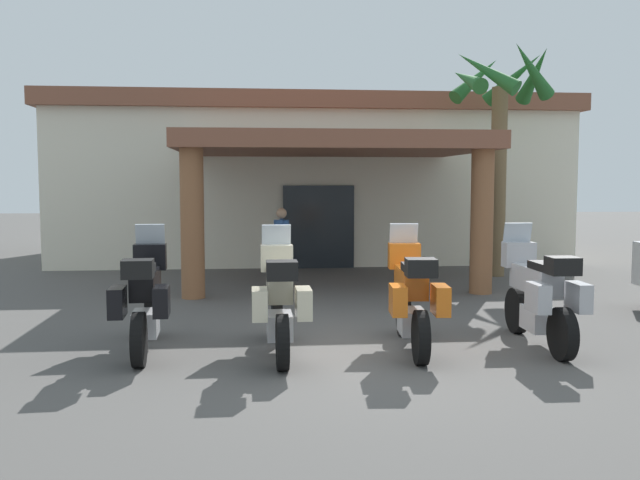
{
  "coord_description": "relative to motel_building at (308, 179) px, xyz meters",
  "views": [
    {
      "loc": [
        -0.99,
        -8.49,
        2.2
      ],
      "look_at": [
        -0.3,
        3.18,
        1.2
      ],
      "focal_mm": 38.5,
      "sensor_mm": 36.0,
      "label": 1
    }
  ],
  "objects": [
    {
      "name": "ground_plane",
      "position": [
        0.13,
        -12.14,
        -2.27
      ],
      "size": [
        80.0,
        80.0,
        0.0
      ],
      "primitive_type": "plane",
      "color": "#514F4C"
    },
    {
      "name": "motel_building",
      "position": [
        0.0,
        0.0,
        0.0
      ],
      "size": [
        14.37,
        12.14,
        4.48
      ],
      "rotation": [
        0.0,
        0.0,
        0.04
      ],
      "color": "silver",
      "rests_on": "ground_plane"
    },
    {
      "name": "motorcycle_black",
      "position": [
        -2.6,
        -11.78,
        -1.57
      ],
      "size": [
        0.74,
        2.21,
        1.61
      ],
      "rotation": [
        0.0,
        0.0,
        1.66
      ],
      "color": "black",
      "rests_on": "ground_plane"
    },
    {
      "name": "motorcycle_cream",
      "position": [
        -0.87,
        -12.02,
        -1.57
      ],
      "size": [
        0.72,
        2.21,
        1.61
      ],
      "rotation": [
        0.0,
        0.0,
        1.62
      ],
      "color": "black",
      "rests_on": "ground_plane"
    },
    {
      "name": "motorcycle_orange",
      "position": [
        0.86,
        -11.86,
        -1.57
      ],
      "size": [
        0.72,
        2.21,
        1.61
      ],
      "rotation": [
        0.0,
        0.0,
        1.53
      ],
      "color": "black",
      "rests_on": "ground_plane"
    },
    {
      "name": "motorcycle_silver",
      "position": [
        2.59,
        -11.78,
        -1.57
      ],
      "size": [
        0.71,
        2.21,
        1.61
      ],
      "rotation": [
        0.0,
        0.0,
        1.59
      ],
      "color": "black",
      "rests_on": "ground_plane"
    },
    {
      "name": "pedestrian",
      "position": [
        -0.82,
        -6.24,
        -1.32
      ],
      "size": [
        0.32,
        0.53,
        1.65
      ],
      "rotation": [
        0.0,
        0.0,
        3.08
      ],
      "color": "brown",
      "rests_on": "ground_plane"
    },
    {
      "name": "palm_tree_near_portico",
      "position": [
        4.21,
        -5.0,
        1.57
      ],
      "size": [
        2.43,
        2.49,
        5.28
      ],
      "color": "brown",
      "rests_on": "ground_plane"
    }
  ]
}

